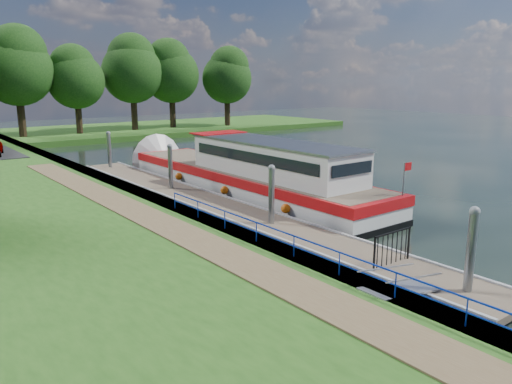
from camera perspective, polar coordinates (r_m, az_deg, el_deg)
ground at (r=16.43m, az=21.31°, el=-11.20°), size 160.00×160.00×0.00m
bank_edge at (r=25.56m, az=-12.05°, el=-1.26°), size 1.10×90.00×0.78m
far_bank at (r=64.86m, az=-14.79°, el=6.80°), size 60.00×18.00×0.60m
footpath at (r=18.63m, az=-7.79°, el=-4.97°), size 1.60×40.00×0.05m
blue_fence at (r=15.61m, az=6.83°, el=-6.47°), size 0.04×18.04×0.72m
pontoon at (r=25.11m, az=-4.78°, el=-1.75°), size 2.50×30.00×0.56m
mooring_piles at (r=24.86m, az=-4.83°, el=0.70°), size 0.30×27.30×3.55m
gangway at (r=14.99m, az=16.10°, el=-10.53°), size 2.58×1.00×0.92m
gate_panel at (r=17.15m, az=15.32°, el=-5.65°), size 1.85×0.05×1.15m
barge at (r=29.06m, az=-1.75°, el=2.09°), size 4.36×21.15×4.78m
horizon_trees at (r=57.34m, az=-26.77°, el=12.85°), size 54.38×10.03×12.87m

